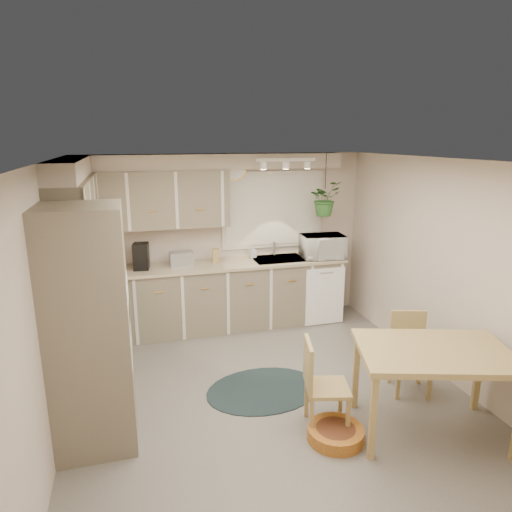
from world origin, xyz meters
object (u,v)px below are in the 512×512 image
object	(u,v)px
dining_table	(430,391)
pet_bed	(336,434)
chair_left	(327,385)
microwave	(323,244)
braided_rug	(263,390)
chair_back	(411,355)

from	to	relation	value
dining_table	pet_bed	size ratio (longest dim) A/B	2.59
chair_left	pet_bed	bearing A→B (deg)	14.79
chair_left	pet_bed	world-z (taller)	chair_left
microwave	pet_bed	bearing A→B (deg)	-106.14
braided_rug	microwave	world-z (taller)	microwave
braided_rug	pet_bed	distance (m)	1.03
pet_bed	microwave	size ratio (longest dim) A/B	0.84
chair_left	microwave	world-z (taller)	microwave
chair_left	braided_rug	bearing A→B (deg)	-139.01
braided_rug	dining_table	bearing A→B (deg)	-40.77
chair_back	microwave	xyz separation A→B (m)	(-0.11, 2.09, 0.72)
chair_back	dining_table	bearing A→B (deg)	86.53
chair_left	chair_back	size ratio (longest dim) A/B	1.02
chair_back	braided_rug	size ratio (longest dim) A/B	0.68
chair_left	braided_rug	xyz separation A→B (m)	(-0.38, 0.75, -0.42)
chair_back	microwave	world-z (taller)	microwave
braided_rug	microwave	size ratio (longest dim) A/B	2.06
chair_left	microwave	xyz separation A→B (m)	(0.98, 2.43, 0.72)
braided_rug	chair_left	bearing A→B (deg)	-62.99
pet_bed	microwave	bearing A→B (deg)	69.52
dining_table	chair_back	size ratio (longest dim) A/B	1.55
chair_back	braided_rug	bearing A→B (deg)	0.94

